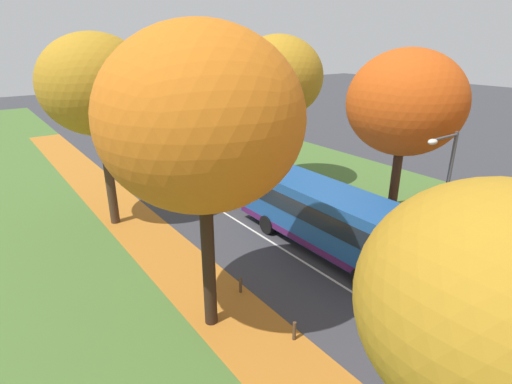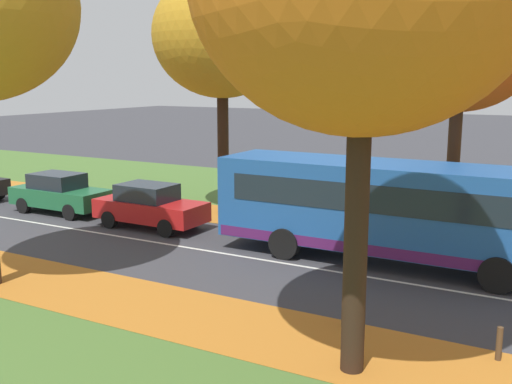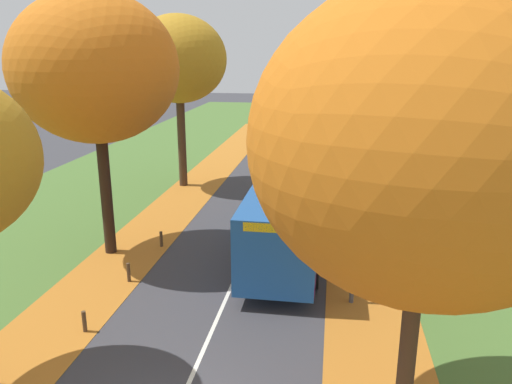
{
  "view_description": "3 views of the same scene",
  "coord_description": "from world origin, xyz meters",
  "px_view_note": "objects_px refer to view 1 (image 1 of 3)",
  "views": [
    {
      "loc": [
        -10.81,
        -0.9,
        9.26
      ],
      "look_at": [
        0.07,
        13.93,
        2.17
      ],
      "focal_mm": 28.0,
      "sensor_mm": 36.0,
      "label": 1
    },
    {
      "loc": [
        -15.39,
        5.76,
        5.43
      ],
      "look_at": [
        -0.69,
        13.83,
        2.23
      ],
      "focal_mm": 42.0,
      "sensor_mm": 36.0,
      "label": 2
    },
    {
      "loc": [
        3.2,
        -8.06,
        7.83
      ],
      "look_at": [
        0.1,
        11.81,
        1.98
      ],
      "focal_mm": 35.0,
      "sensor_mm": 36.0,
      "label": 3
    }
  ],
  "objects_px": {
    "tree_left_near": "(202,120)",
    "bollard_fifth": "(241,285)",
    "tree_right_near": "(405,103)",
    "tree_left_nearest": "(498,307)",
    "car_green_following": "(190,163)",
    "tree_right_mid": "(278,78)",
    "streetlamp_right": "(442,190)",
    "bus": "(327,216)",
    "car_black_third_in_line": "(155,147)",
    "car_red_lead": "(223,182)",
    "bollard_fourth": "(294,331)",
    "tree_left_mid": "(97,86)"
  },
  "relations": [
    {
      "from": "tree_left_mid",
      "to": "car_red_lead",
      "type": "xyz_separation_m",
      "value": [
        6.92,
        0.18,
        -6.35
      ]
    },
    {
      "from": "car_green_following",
      "to": "car_black_third_in_line",
      "type": "height_order",
      "value": "same"
    },
    {
      "from": "tree_right_mid",
      "to": "car_green_following",
      "type": "height_order",
      "value": "tree_right_mid"
    },
    {
      "from": "bollard_fifth",
      "to": "tree_left_near",
      "type": "bearing_deg",
      "value": -155.16
    },
    {
      "from": "tree_left_nearest",
      "to": "car_green_following",
      "type": "distance_m",
      "value": 24.75
    },
    {
      "from": "tree_right_near",
      "to": "tree_right_mid",
      "type": "bearing_deg",
      "value": 88.74
    },
    {
      "from": "car_black_third_in_line",
      "to": "streetlamp_right",
      "type": "bearing_deg",
      "value": -84.88
    },
    {
      "from": "tree_right_near",
      "to": "tree_right_mid",
      "type": "height_order",
      "value": "tree_right_mid"
    },
    {
      "from": "tree_right_mid",
      "to": "streetlamp_right",
      "type": "bearing_deg",
      "value": -96.71
    },
    {
      "from": "streetlamp_right",
      "to": "car_black_third_in_line",
      "type": "height_order",
      "value": "streetlamp_right"
    },
    {
      "from": "streetlamp_right",
      "to": "car_green_following",
      "type": "xyz_separation_m",
      "value": [
        -1.94,
        17.75,
        -2.92
      ]
    },
    {
      "from": "car_black_third_in_line",
      "to": "tree_right_near",
      "type": "bearing_deg",
      "value": -80.87
    },
    {
      "from": "bus",
      "to": "bollard_fifth",
      "type": "bearing_deg",
      "value": -174.21
    },
    {
      "from": "tree_left_mid",
      "to": "bus",
      "type": "bearing_deg",
      "value": -51.33
    },
    {
      "from": "car_red_lead",
      "to": "car_green_following",
      "type": "distance_m",
      "value": 4.81
    },
    {
      "from": "tree_right_near",
      "to": "tree_left_nearest",
      "type": "bearing_deg",
      "value": -139.24
    },
    {
      "from": "tree_left_nearest",
      "to": "bus",
      "type": "bearing_deg",
      "value": 55.56
    },
    {
      "from": "streetlamp_right",
      "to": "car_green_following",
      "type": "distance_m",
      "value": 18.1
    },
    {
      "from": "tree_right_mid",
      "to": "tree_left_near",
      "type": "bearing_deg",
      "value": -138.24
    },
    {
      "from": "bollard_fifth",
      "to": "car_black_third_in_line",
      "type": "distance_m",
      "value": 20.74
    },
    {
      "from": "tree_left_nearest",
      "to": "tree_right_mid",
      "type": "bearing_deg",
      "value": 60.16
    },
    {
      "from": "tree_right_mid",
      "to": "bollard_fourth",
      "type": "bearing_deg",
      "value": -126.59
    },
    {
      "from": "tree_left_mid",
      "to": "car_black_third_in_line",
      "type": "relative_size",
      "value": 2.27
    },
    {
      "from": "tree_left_nearest",
      "to": "streetlamp_right",
      "type": "bearing_deg",
      "value": 32.82
    },
    {
      "from": "streetlamp_right",
      "to": "tree_right_mid",
      "type": "bearing_deg",
      "value": 83.29
    },
    {
      "from": "tree_right_mid",
      "to": "tree_left_mid",
      "type": "bearing_deg",
      "value": 175.62
    },
    {
      "from": "streetlamp_right",
      "to": "tree_right_near",
      "type": "bearing_deg",
      "value": 67.54
    },
    {
      "from": "tree_left_mid",
      "to": "car_black_third_in_line",
      "type": "xyz_separation_m",
      "value": [
        6.95,
        10.84,
        -6.35
      ]
    },
    {
      "from": "tree_left_nearest",
      "to": "car_red_lead",
      "type": "height_order",
      "value": "tree_left_nearest"
    },
    {
      "from": "bollard_fourth",
      "to": "bus",
      "type": "bearing_deg",
      "value": 35.72
    },
    {
      "from": "tree_right_near",
      "to": "bus",
      "type": "bearing_deg",
      "value": 161.25
    },
    {
      "from": "bollard_fourth",
      "to": "bus",
      "type": "relative_size",
      "value": 0.07
    },
    {
      "from": "tree_left_near",
      "to": "bollard_fifth",
      "type": "distance_m",
      "value": 7.05
    },
    {
      "from": "bollard_fourth",
      "to": "car_black_third_in_line",
      "type": "xyz_separation_m",
      "value": [
        5.14,
        23.31,
        0.47
      ]
    },
    {
      "from": "tree_left_nearest",
      "to": "bollard_fifth",
      "type": "height_order",
      "value": "tree_left_nearest"
    },
    {
      "from": "tree_left_mid",
      "to": "car_red_lead",
      "type": "relative_size",
      "value": 2.28
    },
    {
      "from": "car_green_following",
      "to": "bus",
      "type": "bearing_deg",
      "value": -90.53
    },
    {
      "from": "bollard_fifth",
      "to": "streetlamp_right",
      "type": "relative_size",
      "value": 0.11
    },
    {
      "from": "car_green_following",
      "to": "tree_right_mid",
      "type": "bearing_deg",
      "value": -59.92
    },
    {
      "from": "tree_left_near",
      "to": "streetlamp_right",
      "type": "distance_m",
      "value": 9.97
    },
    {
      "from": "tree_left_near",
      "to": "streetlamp_right",
      "type": "relative_size",
      "value": 1.63
    },
    {
      "from": "bollard_fifth",
      "to": "car_black_third_in_line",
      "type": "height_order",
      "value": "car_black_third_in_line"
    },
    {
      "from": "bollard_fifth",
      "to": "bus",
      "type": "xyz_separation_m",
      "value": [
        5.13,
        0.52,
        1.38
      ]
    },
    {
      "from": "bollard_fifth",
      "to": "tree_right_near",
      "type": "bearing_deg",
      "value": -4.02
    },
    {
      "from": "tree_right_near",
      "to": "car_black_third_in_line",
      "type": "bearing_deg",
      "value": 99.13
    },
    {
      "from": "bus",
      "to": "car_black_third_in_line",
      "type": "xyz_separation_m",
      "value": [
        -0.05,
        19.58,
        -0.89
      ]
    },
    {
      "from": "bollard_fourth",
      "to": "car_green_following",
      "type": "relative_size",
      "value": 0.16
    },
    {
      "from": "bus",
      "to": "tree_left_near",
      "type": "bearing_deg",
      "value": -168.95
    },
    {
      "from": "tree_left_near",
      "to": "bollard_fifth",
      "type": "xyz_separation_m",
      "value": [
        1.8,
        0.83,
        -6.77
      ]
    },
    {
      "from": "tree_left_mid",
      "to": "streetlamp_right",
      "type": "height_order",
      "value": "tree_left_mid"
    }
  ]
}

